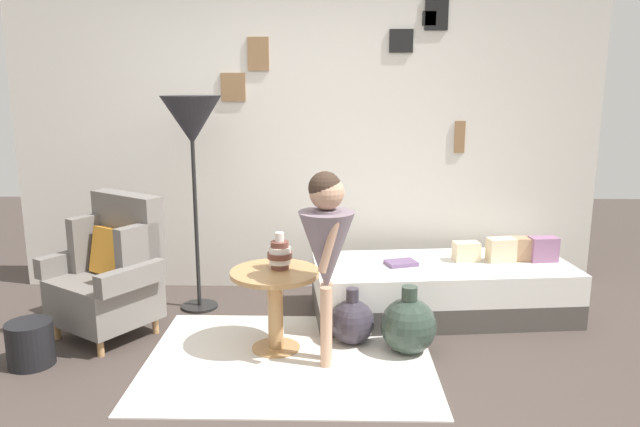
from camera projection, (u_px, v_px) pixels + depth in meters
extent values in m
plane|color=#423833|center=(290.00, 398.00, 3.38)|extent=(12.00, 12.00, 0.00)
cube|color=silver|center=(304.00, 135.00, 5.01)|extent=(4.80, 0.10, 2.60)
cube|color=black|center=(437.00, 12.00, 4.73)|extent=(0.18, 0.02, 0.27)
cube|color=beige|center=(437.00, 12.00, 4.73)|extent=(0.14, 0.01, 0.21)
cube|color=olive|center=(460.00, 137.00, 4.93)|extent=(0.08, 0.02, 0.26)
cube|color=#AAAA9F|center=(460.00, 137.00, 4.93)|extent=(0.06, 0.01, 0.20)
cube|color=black|center=(401.00, 41.00, 4.79)|extent=(0.19, 0.02, 0.18)
cube|color=#B9B9B8|center=(401.00, 41.00, 4.78)|extent=(0.15, 0.01, 0.14)
cube|color=olive|center=(233.00, 87.00, 4.89)|extent=(0.20, 0.02, 0.22)
cube|color=silver|center=(233.00, 87.00, 4.88)|extent=(0.15, 0.01, 0.18)
cube|color=olive|center=(258.00, 54.00, 4.83)|extent=(0.17, 0.02, 0.26)
cube|color=#5D5D58|center=(258.00, 54.00, 4.82)|extent=(0.13, 0.01, 0.20)
cube|color=black|center=(429.00, 18.00, 4.74)|extent=(0.11, 0.02, 0.11)
cube|color=slate|center=(429.00, 18.00, 4.74)|extent=(0.08, 0.01, 0.08)
cube|color=silver|center=(290.00, 359.00, 3.85)|extent=(1.80, 1.43, 0.01)
cylinder|color=tan|center=(57.00, 330.00, 4.16)|extent=(0.04, 0.04, 0.12)
cylinder|color=tan|center=(101.00, 347.00, 3.89)|extent=(0.04, 0.04, 0.12)
cylinder|color=tan|center=(112.00, 311.00, 4.52)|extent=(0.04, 0.04, 0.12)
cylinder|color=tan|center=(156.00, 325.00, 4.25)|extent=(0.04, 0.04, 0.12)
cube|color=slate|center=(105.00, 299.00, 4.16)|extent=(0.81, 0.80, 0.30)
cube|color=slate|center=(128.00, 232.00, 4.26)|extent=(0.58, 0.45, 0.55)
cube|color=slate|center=(90.00, 242.00, 4.31)|extent=(0.24, 0.30, 0.39)
cube|color=slate|center=(138.00, 254.00, 4.02)|extent=(0.24, 0.30, 0.39)
cube|color=slate|center=(71.00, 261.00, 4.28)|extent=(0.35, 0.47, 0.14)
cube|color=slate|center=(131.00, 278.00, 3.91)|extent=(0.35, 0.47, 0.14)
cube|color=orange|center=(113.00, 252.00, 4.17)|extent=(0.39, 0.34, 0.33)
cube|color=#4C4742|center=(441.00, 302.00, 4.60)|extent=(1.97, 0.99, 0.18)
cube|color=white|center=(442.00, 277.00, 4.56)|extent=(1.97, 0.99, 0.22)
cube|color=gray|center=(543.00, 249.00, 4.57)|extent=(0.22, 0.15, 0.18)
cube|color=tan|center=(518.00, 249.00, 4.60)|extent=(0.22, 0.12, 0.18)
cube|color=beige|center=(501.00, 250.00, 4.56)|extent=(0.22, 0.15, 0.18)
cube|color=beige|center=(466.00, 251.00, 4.58)|extent=(0.21, 0.15, 0.15)
cylinder|color=tan|center=(276.00, 348.00, 4.00)|extent=(0.32, 0.32, 0.02)
cylinder|color=tan|center=(276.00, 311.00, 3.94)|extent=(0.10, 0.10, 0.49)
cylinder|color=tan|center=(275.00, 273.00, 3.89)|extent=(0.58, 0.58, 0.03)
cylinder|color=brown|center=(280.00, 266.00, 3.92)|extent=(0.12, 0.12, 0.04)
cylinder|color=white|center=(280.00, 261.00, 3.92)|extent=(0.14, 0.14, 0.04)
cylinder|color=brown|center=(280.00, 255.00, 3.91)|extent=(0.16, 0.16, 0.04)
cylinder|color=white|center=(280.00, 250.00, 3.90)|extent=(0.14, 0.14, 0.04)
cylinder|color=brown|center=(280.00, 244.00, 3.89)|extent=(0.12, 0.12, 0.04)
cylinder|color=white|center=(280.00, 237.00, 3.88)|extent=(0.06, 0.06, 0.06)
cylinder|color=black|center=(200.00, 306.00, 4.75)|extent=(0.28, 0.28, 0.02)
cylinder|color=black|center=(195.00, 210.00, 4.58)|extent=(0.03, 0.03, 1.52)
cone|color=#232328|center=(191.00, 120.00, 4.44)|extent=(0.45, 0.45, 0.35)
cylinder|color=tan|center=(326.00, 328.00, 3.70)|extent=(0.07, 0.07, 0.52)
cylinder|color=tan|center=(327.00, 322.00, 3.79)|extent=(0.07, 0.07, 0.52)
cone|color=slate|center=(327.00, 252.00, 3.65)|extent=(0.34, 0.34, 0.49)
cylinder|color=slate|center=(327.00, 225.00, 3.61)|extent=(0.17, 0.17, 0.19)
cylinder|color=tan|center=(329.00, 246.00, 3.51)|extent=(0.13, 0.05, 0.33)
cylinder|color=tan|center=(331.00, 235.00, 3.75)|extent=(0.13, 0.05, 0.33)
sphere|color=tan|center=(327.00, 192.00, 3.57)|extent=(0.21, 0.21, 0.21)
sphere|color=#38281E|center=(325.00, 188.00, 3.56)|extent=(0.20, 0.20, 0.20)
cube|color=slate|center=(401.00, 263.00, 4.49)|extent=(0.26, 0.22, 0.03)
sphere|color=#332D38|center=(352.00, 322.00, 4.07)|extent=(0.30, 0.30, 0.30)
cylinder|color=#332D38|center=(352.00, 295.00, 4.03)|extent=(0.08, 0.08, 0.09)
sphere|color=#2D3D33|center=(408.00, 326.00, 3.92)|extent=(0.36, 0.36, 0.36)
cylinder|color=#2D3D33|center=(409.00, 293.00, 3.87)|extent=(0.10, 0.10, 0.09)
cylinder|color=black|center=(30.00, 344.00, 3.76)|extent=(0.28, 0.28, 0.28)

